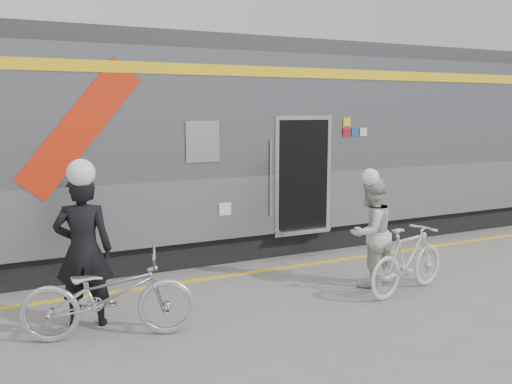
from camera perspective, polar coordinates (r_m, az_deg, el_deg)
ground at (r=7.68m, az=6.67°, el=-12.71°), size 90.00×90.00×0.00m
train at (r=10.67m, az=-9.40°, el=4.62°), size 24.00×3.17×4.10m
safety_strip at (r=9.46m, az=-0.38°, el=-8.45°), size 24.00×0.12×0.01m
man at (r=7.34m, az=-17.71°, el=-5.88°), size 0.83×0.66×2.00m
bicycle_left at (r=6.98m, az=-15.23°, el=-10.39°), size 2.22×1.26×1.10m
woman at (r=8.78m, az=11.95°, el=-4.18°), size 0.97×0.83×1.73m
bicycle_right at (r=8.64m, az=15.71°, el=-6.86°), size 1.81×0.88×1.05m
helmet_man at (r=7.15m, az=-18.15°, el=3.27°), size 0.35×0.35×0.35m
helmet_woman at (r=8.62m, az=12.16°, el=2.34°), size 0.28×0.28×0.28m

